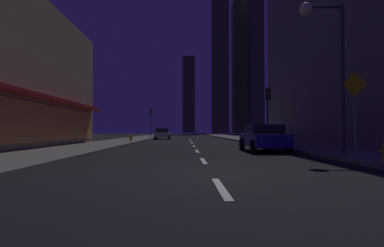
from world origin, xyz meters
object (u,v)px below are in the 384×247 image
object	(u,v)px
car_parked_near	(263,138)
car_parked_far	(162,134)
fire_hydrant_far_left	(131,138)
traffic_light_near_right	(268,103)
traffic_light_far_left	(151,116)
pedestrian_crossing_sign	(355,107)
street_lamp_right	(324,41)

from	to	relation	value
car_parked_near	car_parked_far	bearing A→B (deg)	106.95
car_parked_far	fire_hydrant_far_left	xyz separation A→B (m)	(-2.30, -10.72, -0.29)
fire_hydrant_far_left	traffic_light_near_right	size ratio (longest dim) A/B	0.16
traffic_light_near_right	car_parked_far	bearing A→B (deg)	116.95
car_parked_near	traffic_light_far_left	world-z (taller)	traffic_light_far_left
car_parked_far	traffic_light_near_right	xyz separation A→B (m)	(9.10, -17.90, 2.45)
fire_hydrant_far_left	traffic_light_near_right	bearing A→B (deg)	-32.20
traffic_light_near_right	fire_hydrant_far_left	bearing A→B (deg)	147.80
car_parked_near	traffic_light_near_right	bearing A→B (deg)	71.64
car_parked_near	car_parked_far	size ratio (longest dim) A/B	1.00
traffic_light_far_left	pedestrian_crossing_sign	bearing A→B (deg)	-70.72
traffic_light_near_right	pedestrian_crossing_sign	size ratio (longest dim) A/B	1.33
traffic_light_near_right	pedestrian_crossing_sign	world-z (taller)	traffic_light_near_right
traffic_light_near_right	traffic_light_far_left	xyz separation A→B (m)	(-11.00, 20.78, 0.00)
car_parked_far	street_lamp_right	bearing A→B (deg)	-71.58
car_parked_near	fire_hydrant_far_left	distance (m)	16.03
street_lamp_right	pedestrian_crossing_sign	distance (m)	3.60
car_parked_near	pedestrian_crossing_sign	size ratio (longest dim) A/B	1.34
car_parked_far	pedestrian_crossing_sign	world-z (taller)	pedestrian_crossing_sign
street_lamp_right	pedestrian_crossing_sign	size ratio (longest dim) A/B	2.09
car_parked_near	car_parked_far	world-z (taller)	same
fire_hydrant_far_left	traffic_light_far_left	bearing A→B (deg)	88.32
fire_hydrant_far_left	pedestrian_crossing_sign	distance (m)	21.53
traffic_light_far_left	street_lamp_right	xyz separation A→B (m)	(10.88, -29.84, 1.87)
traffic_light_far_left	pedestrian_crossing_sign	distance (m)	33.64
car_parked_near	street_lamp_right	size ratio (longest dim) A/B	0.64
pedestrian_crossing_sign	traffic_light_far_left	bearing A→B (deg)	109.28
fire_hydrant_far_left	street_lamp_right	xyz separation A→B (m)	(11.28, -16.24, 4.61)
car_parked_far	pedestrian_crossing_sign	bearing A→B (deg)	-72.32
fire_hydrant_far_left	street_lamp_right	size ratio (longest dim) A/B	0.10
street_lamp_right	pedestrian_crossing_sign	world-z (taller)	street_lamp_right
car_parked_far	traffic_light_far_left	xyz separation A→B (m)	(-1.90, 2.88, 2.45)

